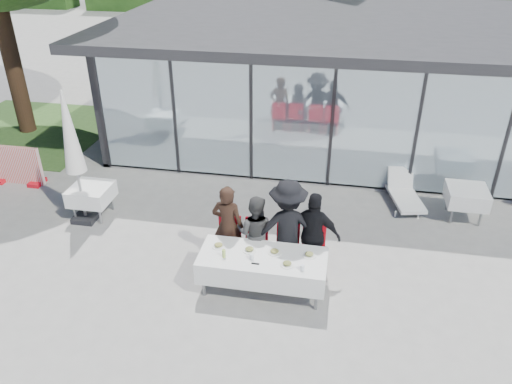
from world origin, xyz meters
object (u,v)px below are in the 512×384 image
folded_eyeglasses (255,264)px  spare_table_right (467,196)px  diner_chair_d (313,246)px  plate_c (275,252)px  diner_chair_a (229,237)px  dining_table (263,265)px  diner_b (255,232)px  juice_bottle (224,254)px  diner_d (314,234)px  plate_a (218,245)px  lounger (404,192)px  market_umbrella (71,140)px  diner_chair_c (287,244)px  diner_chair_b (256,240)px  diner_a (228,226)px  diner_c (287,227)px  plate_b (249,250)px  spare_table_left (91,194)px  plate_extra (287,264)px  plate_d (309,255)px

folded_eyeglasses → spare_table_right: bearing=40.5°
diner_chair_d → plate_c: diner_chair_d is taller
diner_chair_d → diner_chair_a: bearing=180.0°
diner_chair_d → dining_table: bearing=-138.1°
diner_b → juice_bottle: size_ratio=9.96×
diner_chair_a → diner_d: 1.66m
plate_a → folded_eyeglasses: (0.75, -0.38, -0.02)m
lounger → market_umbrella: bearing=-163.3°
dining_table → diner_chair_a: size_ratio=2.32×
dining_table → diner_chair_c: (0.34, 0.75, -0.00)m
diner_chair_a → diner_chair_b: (0.53, 0.00, 0.00)m
diner_chair_c → diner_chair_d: 0.49m
plate_a → spare_table_right: size_ratio=0.28×
diner_a → diner_chair_d: 1.66m
diner_a → diner_chair_a: (0.00, 0.06, -0.31)m
diner_c → plate_b: size_ratio=7.88×
diner_chair_c → plate_a: bearing=-152.2°
diner_chair_a → dining_table: bearing=-43.5°
plate_c → diner_a: bearing=150.2°
plate_a → plate_c: (1.02, -0.00, 0.00)m
diner_a → spare_table_right: (4.81, 2.57, -0.29)m
spare_table_right → diner_a: bearing=-151.9°
diner_chair_d → spare_table_right: 4.05m
diner_a → diner_chair_a: 0.31m
folded_eyeglasses → dining_table: bearing=71.3°
spare_table_left → market_umbrella: bearing=-116.3°
dining_table → lounger: 4.64m
diner_chair_d → folded_eyeglasses: (-0.92, -1.00, 0.22)m
diner_chair_b → market_umbrella: (-4.04, 0.86, 1.40)m
diner_d → lounger: diner_d is taller
spare_table_left → market_umbrella: market_umbrella is taller
spare_table_left → folded_eyeglasses: bearing=-26.9°
diner_chair_a → juice_bottle: bearing=-81.9°
plate_c → folded_eyeglasses: 0.47m
diner_c → folded_eyeglasses: (-0.43, -0.94, -0.19)m
dining_table → market_umbrella: size_ratio=0.75×
plate_b → spare_table_left: (-3.93, 1.72, -0.22)m
spare_table_right → market_umbrella: size_ratio=0.29×
diner_b → diner_chair_b: bearing=-85.1°
plate_extra → market_umbrella: market_umbrella is taller
juice_bottle → market_umbrella: 4.20m
diner_a → plate_extra: size_ratio=7.02×
diner_d → plate_extra: 0.95m
plate_d → plate_extra: same height
diner_b → diner_chair_d: bearing=-171.8°
plate_a → diner_chair_b: bearing=47.4°
diner_d → plate_c: (-0.65, -0.56, -0.07)m
plate_b → plate_extra: bearing=-22.2°
plate_a → plate_b: (0.58, -0.02, 0.00)m
dining_table → plate_b: size_ratio=9.38×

